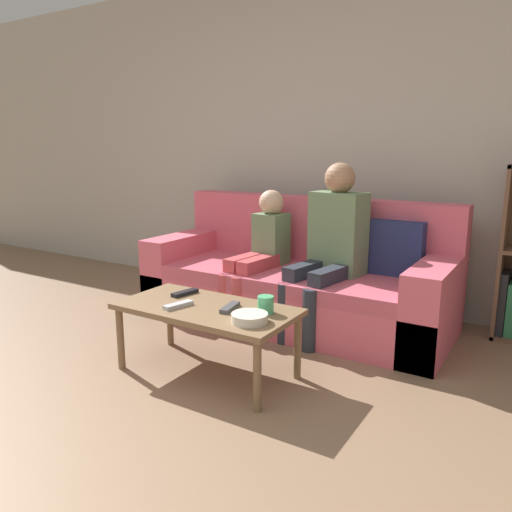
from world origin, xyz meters
The scene contains 11 objects.
ground_plane centered at (0.00, 0.00, 0.00)m, with size 22.00×22.00×0.00m, color #84664C.
wall_back centered at (0.00, 2.78, 1.30)m, with size 12.00×0.06×2.60m.
couch centered at (-0.04, 2.18, 0.28)m, with size 2.15×0.85×0.87m.
coffee_table centered at (-0.06, 1.13, 0.35)m, with size 0.98×0.49×0.39m.
person_adult centered at (0.24, 2.09, 0.64)m, with size 0.41×0.64×1.13m.
person_child centered at (-0.28, 2.05, 0.52)m, with size 0.26×0.61×0.93m.
cup_near centered at (0.27, 1.20, 0.43)m, with size 0.08×0.08×0.09m.
tv_remote_0 centered at (-0.18, 1.04, 0.40)m, with size 0.09×0.18×0.02m.
tv_remote_1 centered at (0.08, 1.15, 0.40)m, with size 0.08×0.18×0.02m.
tv_remote_2 centered at (-0.30, 1.23, 0.40)m, with size 0.08×0.18×0.02m.
snack_bowl centered at (0.27, 1.04, 0.41)m, with size 0.18×0.18×0.05m.
Camera 1 is at (1.51, -0.92, 1.22)m, focal length 35.00 mm.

